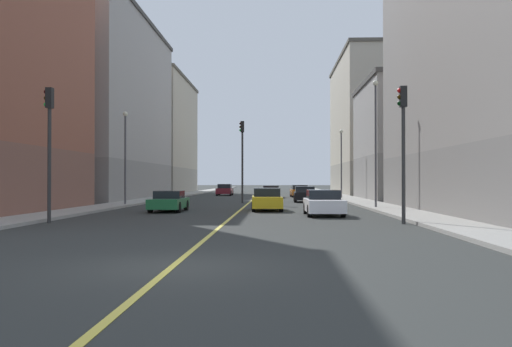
{
  "coord_description": "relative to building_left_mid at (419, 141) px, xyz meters",
  "views": [
    {
      "loc": [
        2.25,
        -11.96,
        1.88
      ],
      "look_at": [
        0.63,
        32.5,
        2.42
      ],
      "focal_mm": 38.8,
      "sensor_mm": 36.0,
      "label": 1
    }
  ],
  "objects": [
    {
      "name": "street_lamp_left_near",
      "position": [
        -7.25,
        -17.26,
        -0.61
      ],
      "size": [
        0.36,
        0.36,
        8.24
      ],
      "color": "#4C4C51",
      "rests_on": "ground"
    },
    {
      "name": "building_right_midblock",
      "position": [
        -31.95,
        1.54,
        3.44
      ],
      "size": [
        10.9,
        25.76,
        18.2
      ],
      "color": "gray",
      "rests_on": "ground"
    },
    {
      "name": "car_yellow",
      "position": [
        -14.31,
        -19.16,
        -4.99
      ],
      "size": [
        2.0,
        4.47,
        1.39
      ],
      "color": "gold",
      "rests_on": "ground"
    },
    {
      "name": "traffic_light_left_near",
      "position": [
        -8.27,
        -29.45,
        -1.82
      ],
      "size": [
        0.4,
        0.32,
        5.93
      ],
      "color": "#2D2D2D",
      "rests_on": "ground"
    },
    {
      "name": "car_black",
      "position": [
        -11.26,
        -5.5,
        -5.0
      ],
      "size": [
        1.92,
        4.35,
        1.35
      ],
      "color": "black",
      "rests_on": "ground"
    },
    {
      "name": "car_red",
      "position": [
        -14.27,
        6.51,
        -5.01
      ],
      "size": [
        1.95,
        4.43,
        1.31
      ],
      "color": "red",
      "rests_on": "ground"
    },
    {
      "name": "lane_center_stripe",
      "position": [
        -15.98,
        7.57,
        -5.66
      ],
      "size": [
        0.16,
        154.0,
        0.01
      ],
      "primitive_type": "cube",
      "color": "#E5D14C",
      "rests_on": "ground"
    },
    {
      "name": "building_right_distant",
      "position": [
        -31.95,
        26.14,
        2.64
      ],
      "size": [
        10.9,
        21.76,
        16.58
      ],
      "color": "#9D9688",
      "rests_on": "ground"
    },
    {
      "name": "building_left_mid",
      "position": [
        0.0,
        0.0,
        0.0
      ],
      "size": [
        10.9,
        14.56,
        11.31
      ],
      "color": "gray",
      "rests_on": "ground"
    },
    {
      "name": "ground_plane",
      "position": [
        -15.98,
        -41.43,
        -5.66
      ],
      "size": [
        400.0,
        400.0,
        0.0
      ],
      "primitive_type": "plane",
      "color": "#2E312F",
      "rests_on": "ground"
    },
    {
      "name": "sidewalk_left",
      "position": [
        -6.58,
        7.57,
        -5.59
      ],
      "size": [
        2.55,
        168.0,
        0.15
      ],
      "primitive_type": "cube",
      "color": "#9E9B93",
      "rests_on": "ground"
    },
    {
      "name": "car_maroon",
      "position": [
        -20.08,
        14.77,
        -4.98
      ],
      "size": [
        1.89,
        4.26,
        1.41
      ],
      "color": "maroon",
      "rests_on": "ground"
    },
    {
      "name": "traffic_light_right_near",
      "position": [
        -23.72,
        -29.45,
        -1.8
      ],
      "size": [
        0.4,
        0.32,
        5.96
      ],
      "color": "#2D2D2D",
      "rests_on": "ground"
    },
    {
      "name": "street_lamp_left_far",
      "position": [
        -7.25,
        1.7,
        -1.39
      ],
      "size": [
        0.36,
        0.36,
        6.77
      ],
      "color": "#4C4C51",
      "rests_on": "ground"
    },
    {
      "name": "sidewalk_right",
      "position": [
        -25.38,
        7.57,
        -5.59
      ],
      "size": [
        2.55,
        168.0,
        0.15
      ],
      "primitive_type": "cube",
      "color": "#9E9B93",
      "rests_on": "ground"
    },
    {
      "name": "car_orange",
      "position": [
        -11.13,
        8.34,
        -5.01
      ],
      "size": [
        2.08,
        4.15,
        1.35
      ],
      "color": "orange",
      "rests_on": "ground"
    },
    {
      "name": "building_left_far",
      "position": [
        0.0,
        21.39,
        3.43
      ],
      "size": [
        10.9,
        23.14,
        18.18
      ],
      "color": "#9D9688",
      "rests_on": "ground"
    },
    {
      "name": "traffic_light_median_far",
      "position": [
        -16.51,
        -8.12,
        -1.36
      ],
      "size": [
        0.4,
        0.32,
        6.73
      ],
      "color": "#2D2D2D",
      "rests_on": "ground"
    },
    {
      "name": "street_lamp_right_near",
      "position": [
        -24.7,
        -13.61,
        -1.4
      ],
      "size": [
        0.36,
        0.36,
        6.75
      ],
      "color": "#4C4C51",
      "rests_on": "ground"
    },
    {
      "name": "car_white",
      "position": [
        -11.2,
        -23.84,
        -5.0
      ],
      "size": [
        1.99,
        4.56,
        1.36
      ],
      "color": "white",
      "rests_on": "ground"
    },
    {
      "name": "car_green",
      "position": [
        -20.15,
        -20.45,
        -5.06
      ],
      "size": [
        1.86,
        4.3,
        1.25
      ],
      "color": "#1E6B38",
      "rests_on": "ground"
    }
  ]
}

